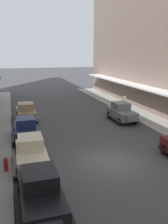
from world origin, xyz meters
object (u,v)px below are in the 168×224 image
object	(u,v)px
parked_car_3	(122,112)
parked_car_4	(31,152)
parked_car_5	(41,192)
fire_hydrant	(6,164)
parked_car_1	(26,128)
pedestrian_2	(124,102)
parked_car_2	(26,111)

from	to	relation	value
parked_car_3	parked_car_4	xyz separation A→B (m)	(-9.56, -7.77, 0.00)
parked_car_5	fire_hydrant	world-z (taller)	parked_car_5
parked_car_1	pedestrian_2	xyz separation A→B (m)	(11.79, 6.85, 0.07)
pedestrian_2	parked_car_1	bearing A→B (deg)	-149.84
parked_car_1	parked_car_5	xyz separation A→B (m)	(0.03, -9.41, 0.00)
parked_car_3	fire_hydrant	size ratio (longest dim) A/B	5.20
parked_car_3	pedestrian_2	distance (m)	4.57
fire_hydrant	parked_car_1	bearing A→B (deg)	74.71
parked_car_2	parked_car_4	size ratio (longest dim) A/B	1.01
parked_car_3	parked_car_4	world-z (taller)	same
parked_car_3	parked_car_5	xyz separation A→B (m)	(-9.53, -12.28, 0.00)
parked_car_5	pedestrian_2	bearing A→B (deg)	54.13
parked_car_4	fire_hydrant	xyz separation A→B (m)	(-1.46, -0.44, -0.38)
parked_car_2	pedestrian_2	distance (m)	11.47
parked_car_1	parked_car_2	distance (m)	5.72
parked_car_3	pedestrian_2	world-z (taller)	parked_car_3
parked_car_5	parked_car_2	bearing A→B (deg)	88.69
parked_car_2	pedestrian_2	bearing A→B (deg)	5.74
parked_car_1	parked_car_3	distance (m)	9.98
parked_car_4	parked_car_1	bearing A→B (deg)	89.95
parked_car_2	pedestrian_2	size ratio (longest dim) A/B	2.57
parked_car_4	parked_car_5	xyz separation A→B (m)	(0.03, -4.50, 0.00)
parked_car_4	parked_car_5	distance (m)	4.50
parked_car_1	parked_car_2	bearing A→B (deg)	86.23
parked_car_2	parked_car_5	bearing A→B (deg)	-91.31
parked_car_4	parked_car_2	bearing A→B (deg)	87.95
pedestrian_2	fire_hydrant	bearing A→B (deg)	-137.37
parked_car_1	parked_car_3	xyz separation A→B (m)	(9.56, 2.86, 0.00)
parked_car_3	parked_car_4	distance (m)	12.32
parked_car_2	pedestrian_2	xyz separation A→B (m)	(11.42, 1.15, 0.07)
parked_car_3	parked_car_5	bearing A→B (deg)	-127.82
fire_hydrant	parked_car_3	bearing A→B (deg)	36.69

